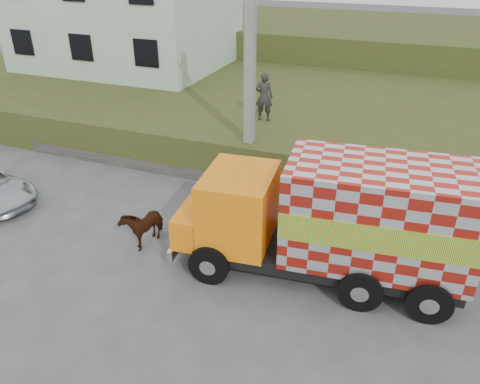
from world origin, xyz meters
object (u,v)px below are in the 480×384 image
at_px(cow, 143,224).
at_px(utility_pole, 250,65).
at_px(pedestrian, 264,97).
at_px(cargo_truck, 335,220).

bearing_deg(cow, utility_pole, 79.98).
relative_size(cow, pedestrian, 0.75).
bearing_deg(pedestrian, utility_pole, 85.51).
distance_m(cow, pedestrian, 7.16).
distance_m(utility_pole, cargo_truck, 6.08).
bearing_deg(pedestrian, cargo_truck, 110.97).
bearing_deg(utility_pole, cow, -107.32).
xyz_separation_m(utility_pole, cow, (-1.43, -4.58, -3.50)).
xyz_separation_m(utility_pole, cargo_truck, (3.72, -4.14, -2.46)).
distance_m(utility_pole, pedestrian, 2.81).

